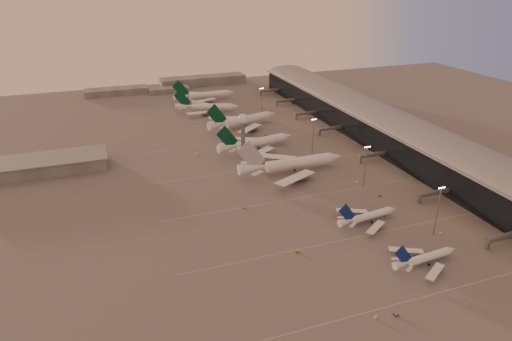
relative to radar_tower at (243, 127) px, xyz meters
name	(u,v)px	position (x,y,z in m)	size (l,w,h in m)	color
ground	(322,259)	(-5.00, -120.00, -20.95)	(700.00, 700.00, 0.00)	#605D5D
taxiway_markings	(323,193)	(25.00, -64.00, -20.94)	(180.00, 185.25, 0.02)	#DACA4D
terminal	(387,130)	(102.88, -9.91, -10.43)	(57.00, 362.00, 23.04)	black
hangar	(36,166)	(-125.00, 20.00, -16.63)	(82.00, 27.00, 8.50)	slate
radar_tower	(243,127)	(0.00, 0.00, 0.00)	(6.40, 6.40, 31.10)	slate
mast_a	(438,208)	(53.00, -120.00, -7.21)	(3.60, 0.56, 25.00)	slate
mast_b	(366,164)	(50.00, -65.00, -7.21)	(3.60, 0.56, 25.00)	slate
mast_c	(313,135)	(45.00, -10.00, -7.21)	(3.60, 0.56, 25.00)	slate
mast_d	(262,101)	(43.00, 80.00, -7.21)	(3.60, 0.56, 25.00)	slate
distant_horizon	(178,84)	(-2.38, 205.14, -17.06)	(165.00, 37.50, 9.00)	slate
narrowbody_near	(425,259)	(33.44, -137.95, -18.33)	(33.14, 26.39, 12.95)	white
narrowbody_mid	(368,217)	(30.21, -100.12, -18.16)	(35.23, 27.97, 13.79)	white
widebody_white	(292,166)	(20.09, -32.52, -16.79)	(68.11, 54.59, 23.96)	white
greentail_a	(256,144)	(12.85, 10.70, -17.23)	(57.49, 46.02, 21.06)	white
greentail_b	(243,122)	(20.13, 59.52, -16.89)	(61.62, 49.08, 22.95)	white
greentail_c	(207,108)	(3.86, 108.90, -17.43)	(53.18, 42.30, 19.94)	white
greentail_d	(205,96)	(11.17, 147.28, -17.19)	(58.70, 47.36, 21.31)	white
gsv_truck_a	(376,315)	(-3.74, -158.41, -19.89)	(5.00, 4.84, 2.07)	silver
gsv_tug_near	(396,315)	(3.62, -160.09, -20.48)	(2.14, 3.32, 0.91)	slate
gsv_catering_a	(441,231)	(56.31, -121.11, -19.12)	(4.67, 2.57, 3.66)	silver
gsv_tug_mid	(298,252)	(-12.63, -112.03, -20.49)	(3.62, 2.99, 0.89)	gold
gsv_truck_b	(381,194)	(52.15, -78.55, -19.69)	(6.45, 3.52, 2.47)	slate
gsv_truck_c	(244,206)	(-21.51, -65.84, -19.85)	(5.43, 4.76, 2.16)	gold
gsv_catering_b	(357,180)	(49.19, -59.62, -18.73)	(5.91, 4.31, 4.44)	silver
gsv_tug_far	(276,169)	(12.68, -25.85, -20.38)	(3.61, 4.47, 1.11)	silver
gsv_truck_d	(196,153)	(-27.93, 14.79, -19.79)	(4.15, 5.95, 2.27)	silver
gsv_tug_hangar	(265,135)	(28.69, 34.81, -20.51)	(3.46, 2.81, 0.86)	gold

